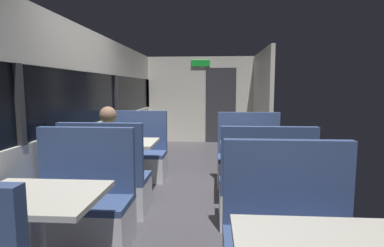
{
  "coord_description": "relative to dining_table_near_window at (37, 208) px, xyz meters",
  "views": [
    {
      "loc": [
        0.34,
        -4.07,
        1.48
      ],
      "look_at": [
        -0.01,
        1.06,
        0.87
      ],
      "focal_mm": 28.55,
      "sensor_mm": 36.0,
      "label": 1
    }
  ],
  "objects": [
    {
      "name": "ground_plane",
      "position": [
        0.89,
        2.09,
        -0.65
      ],
      "size": [
        3.3,
        9.2,
        0.02
      ],
      "primitive_type": "cube",
      "color": "#423F44"
    },
    {
      "name": "carriage_window_panel_left",
      "position": [
        -0.56,
        2.09,
        0.47
      ],
      "size": [
        0.09,
        8.48,
        2.3
      ],
      "color": "beige",
      "rests_on": "ground_plane"
    },
    {
      "name": "carriage_end_bulkhead",
      "position": [
        0.95,
        6.28,
        0.5
      ],
      "size": [
        2.9,
        0.11,
        2.3
      ],
      "color": "beige",
      "rests_on": "ground_plane"
    },
    {
      "name": "carriage_aisle_panel_right",
      "position": [
        2.34,
        5.09,
        0.51
      ],
      "size": [
        0.08,
        2.4,
        2.3
      ],
      "primitive_type": "cube",
      "color": "beige",
      "rests_on": "ground_plane"
    },
    {
      "name": "dining_table_near_window",
      "position": [
        0.0,
        0.0,
        0.0
      ],
      "size": [
        0.9,
        0.7,
        0.74
      ],
      "color": "#9E9EA3",
      "rests_on": "ground_plane"
    },
    {
      "name": "bench_near_window_facing_entry",
      "position": [
        0.0,
        0.7,
        -0.31
      ],
      "size": [
        0.95,
        0.5,
        1.1
      ],
      "color": "silver",
      "rests_on": "ground_plane"
    },
    {
      "name": "dining_table_mid_window",
      "position": [
        0.0,
        2.11,
        0.0
      ],
      "size": [
        0.9,
        0.7,
        0.74
      ],
      "color": "#9E9EA3",
      "rests_on": "ground_plane"
    },
    {
      "name": "bench_mid_window_facing_end",
      "position": [
        0.0,
        1.41,
        -0.31
      ],
      "size": [
        0.95,
        0.5,
        1.1
      ],
      "color": "silver",
      "rests_on": "ground_plane"
    },
    {
      "name": "bench_mid_window_facing_entry",
      "position": [
        0.0,
        2.81,
        -0.31
      ],
      "size": [
        0.95,
        0.5,
        1.1
      ],
      "color": "silver",
      "rests_on": "ground_plane"
    },
    {
      "name": "dining_table_rear_aisle",
      "position": [
        1.79,
        1.91,
        0.0
      ],
      "size": [
        0.9,
        0.7,
        0.74
      ],
      "color": "#9E9EA3",
      "rests_on": "ground_plane"
    },
    {
      "name": "bench_rear_aisle_facing_end",
      "position": [
        1.79,
        1.21,
        -0.31
      ],
      "size": [
        0.95,
        0.5,
        1.1
      ],
      "color": "silver",
      "rests_on": "ground_plane"
    },
    {
      "name": "bench_rear_aisle_facing_entry",
      "position": [
        1.79,
        2.61,
        -0.31
      ],
      "size": [
        0.95,
        0.5,
        1.1
      ],
      "color": "silver",
      "rests_on": "ground_plane"
    },
    {
      "name": "seated_passenger",
      "position": [
        0.0,
        1.48,
        -0.1
      ],
      "size": [
        0.47,
        0.55,
        1.26
      ],
      "color": "#26262D",
      "rests_on": "ground_plane"
    },
    {
      "name": "coffee_cup_primary",
      "position": [
        -0.2,
        2.09,
        0.15
      ],
      "size": [
        0.07,
        0.07,
        0.09
      ],
      "color": "white",
      "rests_on": "dining_table_mid_window"
    },
    {
      "name": "coffee_cup_secondary",
      "position": [
        1.74,
        1.95,
        0.15
      ],
      "size": [
        0.07,
        0.07,
        0.09
      ],
      "color": "white",
      "rests_on": "dining_table_rear_aisle"
    }
  ]
}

